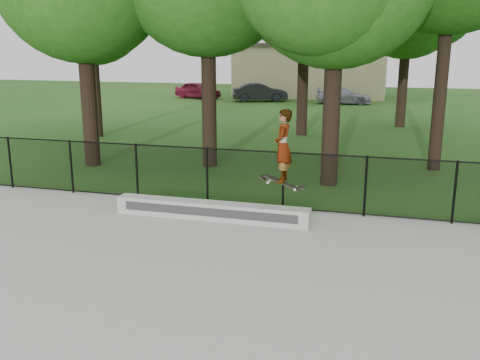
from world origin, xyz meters
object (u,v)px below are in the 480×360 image
Objects in this scene: car_a at (198,90)px; car_b at (260,92)px; car_c at (344,96)px; grind_ledge at (211,211)px; skater_airborne at (283,148)px.

car_a is 5.40m from car_b.
grind_ledge is at bearing 174.30° from car_c.
car_b is 6.22m from car_c.
grind_ledge is at bearing 171.04° from skater_airborne.
car_a is at bearing 113.38° from skater_airborne.
car_c is 1.99× the size of skater_airborne.
car_b is at bearing 84.63° from car_c.
car_b is (-5.53, 27.86, 0.41)m from grind_ledge.
grind_ledge is 2.44m from skater_airborne.
grind_ledge is at bearing 171.11° from car_b.
car_b reaches higher than car_a.
skater_airborne reaches higher than car_c.
car_a is 1.03× the size of car_b.
car_a is at bearing 80.21° from car_c.
grind_ledge is 2.61× the size of skater_airborne.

